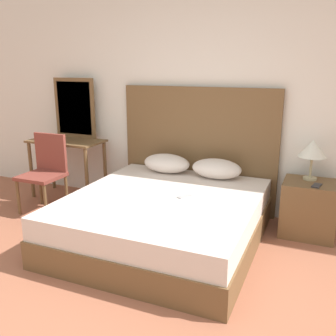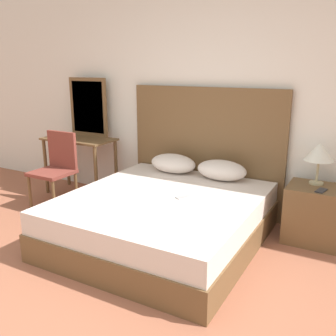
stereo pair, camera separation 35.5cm
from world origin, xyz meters
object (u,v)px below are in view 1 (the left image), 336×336
at_px(bed, 164,219).
at_px(phone_on_bed, 185,196).
at_px(nightstand, 309,208).
at_px(vanity_desk, 67,151).
at_px(table_lamp, 313,149).
at_px(chair, 46,168).
at_px(phone_on_nightstand, 317,186).

relative_size(bed, phone_on_bed, 11.65).
xyz_separation_m(nightstand, vanity_desk, (-2.91, -0.01, 0.33)).
bearing_deg(table_lamp, vanity_desk, -178.05).
bearing_deg(bed, table_lamp, 32.49).
bearing_deg(nightstand, chair, -170.90).
distance_m(table_lamp, phone_on_nightstand, 0.37).
height_order(table_lamp, chair, table_lamp).
xyz_separation_m(table_lamp, chair, (-2.86, -0.55, -0.36)).
bearing_deg(nightstand, table_lamp, 103.24).
distance_m(phone_on_nightstand, chair, 2.95).
bearing_deg(phone_on_nightstand, bed, -155.85).
bearing_deg(bed, nightstand, 29.04).
bearing_deg(nightstand, bed, -150.96).
bearing_deg(chair, bed, -8.57).
height_order(bed, vanity_desk, vanity_desk).
xyz_separation_m(bed, table_lamp, (1.25, 0.79, 0.63)).
distance_m(phone_on_bed, vanity_desk, 1.95).
relative_size(bed, phone_on_nightstand, 11.92).
xyz_separation_m(phone_on_nightstand, chair, (-2.93, -0.35, -0.05)).
xyz_separation_m(phone_on_bed, phone_on_nightstand, (1.13, 0.54, 0.09)).
bearing_deg(nightstand, phone_on_bed, -148.87).
relative_size(bed, vanity_desk, 2.06).
distance_m(bed, nightstand, 1.45).
bearing_deg(phone_on_nightstand, chair, -173.22).
bearing_deg(vanity_desk, table_lamp, 1.95).
bearing_deg(table_lamp, phone_on_nightstand, -70.19).
xyz_separation_m(bed, chair, (-1.61, 0.24, 0.27)).
relative_size(phone_on_nightstand, vanity_desk, 0.17).
bearing_deg(bed, phone_on_bed, 15.75).
bearing_deg(chair, vanity_desk, 94.55).
xyz_separation_m(bed, phone_on_nightstand, (1.32, 0.59, 0.33)).
height_order(phone_on_bed, chair, chair).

